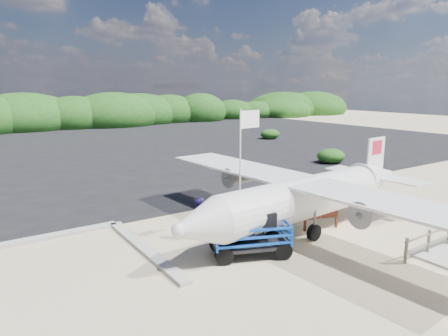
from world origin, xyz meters
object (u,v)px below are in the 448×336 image
(flagpole, at_px, (240,237))
(crew_b, at_px, (197,218))
(aircraft_large, at_px, (195,150))
(baggage_cart, at_px, (250,255))
(crew_a, at_px, (200,217))
(signboard, at_px, (320,229))
(crew_c, at_px, (270,200))

(flagpole, bearing_deg, crew_b, 149.26)
(crew_b, relative_size, aircraft_large, 0.11)
(aircraft_large, bearing_deg, baggage_cart, 60.25)
(flagpole, height_order, crew_b, flagpole)
(baggage_cart, xyz_separation_m, crew_a, (-0.61, 2.72, 0.89))
(crew_a, relative_size, aircraft_large, 0.11)
(signboard, relative_size, aircraft_large, 0.11)
(aircraft_large, bearing_deg, signboard, 69.22)
(flagpole, bearing_deg, crew_c, 25.67)
(baggage_cart, bearing_deg, aircraft_large, 86.79)
(flagpole, bearing_deg, signboard, -19.71)
(aircraft_large, bearing_deg, crew_b, 55.88)
(flagpole, xyz_separation_m, aircraft_large, (10.55, 22.25, 0.00))
(crew_c, bearing_deg, crew_b, 8.22)
(flagpole, bearing_deg, baggage_cart, -114.62)
(baggage_cart, height_order, flagpole, flagpole)
(crew_c, bearing_deg, signboard, 108.15)
(flagpole, height_order, signboard, flagpole)
(crew_b, height_order, crew_c, crew_c)
(signboard, xyz_separation_m, crew_c, (-0.75, 2.69, 0.88))
(flagpole, xyz_separation_m, signboard, (3.64, -1.30, 0.00))
(signboard, height_order, crew_c, crew_c)
(baggage_cart, bearing_deg, signboard, 28.17)
(crew_c, relative_size, aircraft_large, 0.11)
(signboard, bearing_deg, crew_c, 122.27)
(crew_b, bearing_deg, flagpole, 131.91)
(baggage_cart, relative_size, signboard, 1.73)
(flagpole, relative_size, crew_b, 3.18)
(crew_a, bearing_deg, flagpole, 142.77)
(aircraft_large, bearing_deg, crew_a, 56.23)
(flagpole, height_order, crew_a, flagpole)
(flagpole, height_order, aircraft_large, flagpole)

